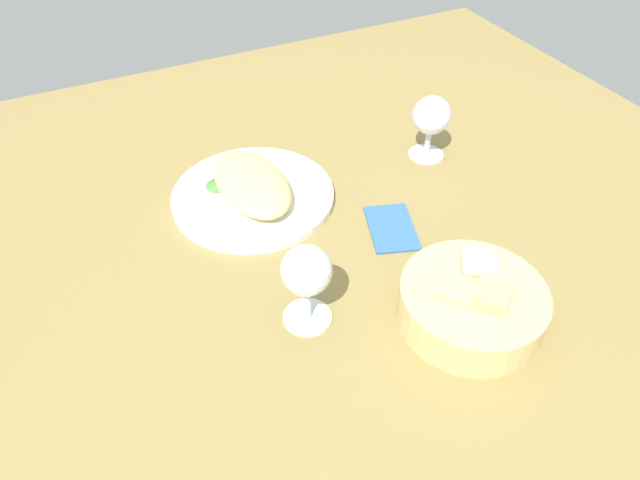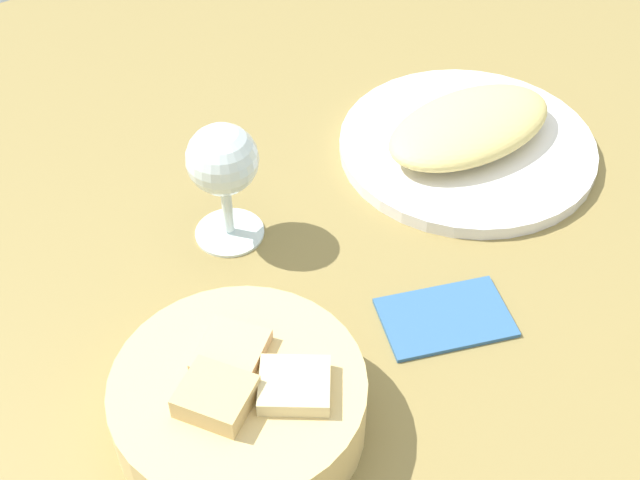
% 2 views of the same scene
% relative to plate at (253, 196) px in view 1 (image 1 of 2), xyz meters
% --- Properties ---
extents(ground_plane, '(1.40, 1.40, 0.02)m').
position_rel_plate_xyz_m(ground_plane, '(0.16, 0.12, -0.02)').
color(ground_plane, olive).
extents(plate, '(0.27, 0.27, 0.01)m').
position_rel_plate_xyz_m(plate, '(0.00, 0.00, 0.00)').
color(plate, white).
rests_on(plate, ground_plane).
extents(omelette, '(0.20, 0.11, 0.04)m').
position_rel_plate_xyz_m(omelette, '(0.00, 0.00, 0.03)').
color(omelette, '#E1CB78').
rests_on(omelette, plate).
extents(lettuce_garnish, '(0.05, 0.05, 0.01)m').
position_rel_plate_xyz_m(lettuce_garnish, '(-0.04, -0.04, 0.01)').
color(lettuce_garnish, '#477C38').
rests_on(lettuce_garnish, plate).
extents(bread_basket, '(0.19, 0.19, 0.07)m').
position_rel_plate_xyz_m(bread_basket, '(0.36, 0.17, 0.02)').
color(bread_basket, '#DABA77').
rests_on(bread_basket, ground_plane).
extents(wine_glass_near, '(0.07, 0.07, 0.12)m').
position_rel_plate_xyz_m(wine_glass_near, '(0.27, -0.03, 0.08)').
color(wine_glass_near, silver).
rests_on(wine_glass_near, ground_plane).
extents(wine_glass_far, '(0.07, 0.07, 0.12)m').
position_rel_plate_xyz_m(wine_glass_far, '(0.02, 0.33, 0.07)').
color(wine_glass_far, silver).
rests_on(wine_glass_far, ground_plane).
extents(folded_napkin, '(0.13, 0.10, 0.01)m').
position_rel_plate_xyz_m(folded_napkin, '(0.16, 0.17, -0.00)').
color(folded_napkin, '#325F90').
rests_on(folded_napkin, ground_plane).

